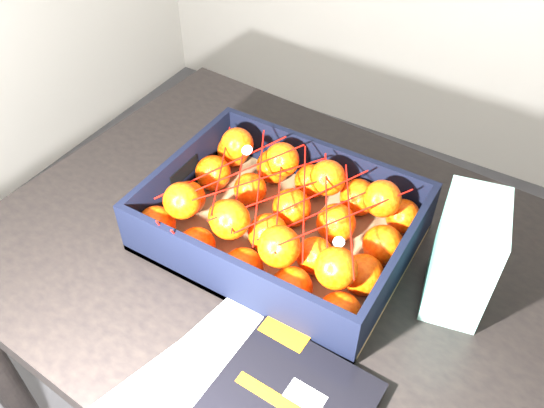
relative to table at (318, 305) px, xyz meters
The scene contains 6 objects.
table is the anchor object (origin of this frame).
magazine_stack 0.30m from the table, 87.73° to the right, with size 0.34×0.33×0.02m.
produce_crate 0.17m from the table, 162.98° to the left, with size 0.45×0.33×0.11m.
clementine_heap 0.19m from the table, 163.55° to the left, with size 0.42×0.32×0.12m.
mesh_net 0.24m from the table, 168.26° to the left, with size 0.37×0.29×0.10m.
retail_carton 0.29m from the table, 17.22° to the left, with size 0.09×0.13×0.20m, color silver.
Camera 1 is at (-0.04, -0.22, 1.50)m, focal length 37.15 mm.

